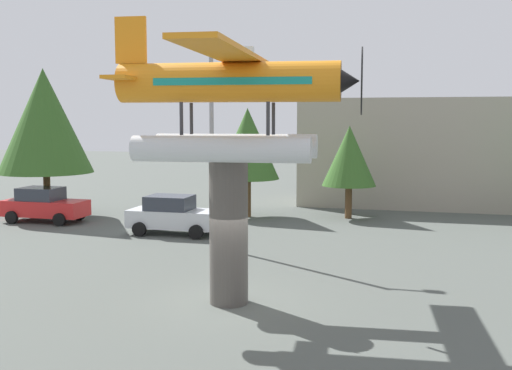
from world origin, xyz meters
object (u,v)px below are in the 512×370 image
tree_west (45,121)px  tree_east (248,144)px  tree_center_back (349,156)px  storefront_building (411,152)px  car_near_red (44,205)px  floatplane_monument (233,100)px  car_mid_silver (174,215)px  display_pedestal (229,232)px  streetlight_primary (216,133)px

tree_west → tree_east: (10.26, 2.88, -1.20)m
tree_east → tree_center_back: size_ratio=1.19×
storefront_building → tree_west: tree_west is taller
car_near_red → tree_center_back: size_ratio=0.86×
tree_west → floatplane_monument: bearing=-40.7°
tree_east → storefront_building: bearing=40.1°
tree_west → tree_center_back: (15.53, 3.76, -1.82)m
tree_east → car_near_red: bearing=-155.9°
tree_center_back → car_mid_silver: bearing=-137.8°
display_pedestal → car_mid_silver: bearing=120.8°
streetlight_primary → tree_west: streetlight_primary is taller
display_pedestal → car_mid_silver: 10.97m
tree_center_back → tree_west: bearing=-166.4°
display_pedestal → tree_east: tree_east is taller
car_mid_silver → tree_center_back: bearing=42.2°
storefront_building → tree_center_back: bearing=-116.5°
car_mid_silver → tree_center_back: (7.18, 6.50, 2.40)m
streetlight_primary → display_pedestal: bearing=-68.8°
tree_west → streetlight_primary: bearing=-23.8°
streetlight_primary → tree_west: (-11.14, 4.91, 0.41)m
floatplane_monument → tree_center_back: floatplane_monument is taller
floatplane_monument → tree_west: (-14.06, 12.09, -0.69)m
display_pedestal → floatplane_monument: size_ratio=0.39×
streetlight_primary → tree_west: bearing=156.2°
display_pedestal → tree_center_back: size_ratio=0.85×
display_pedestal → car_mid_silver: size_ratio=0.98×
display_pedestal → storefront_building: bearing=78.1°
storefront_building → tree_center_back: (-3.06, -6.13, 0.08)m
tree_west → storefront_building: bearing=28.0°
floatplane_monument → tree_east: floatplane_monument is taller
car_near_red → car_mid_silver: 7.74m
tree_east → car_mid_silver: bearing=-108.8°
storefront_building → tree_west: bearing=-152.0°
car_mid_silver → tree_west: bearing=161.9°
floatplane_monument → storefront_building: floatplane_monument is taller
streetlight_primary → tree_center_back: streetlight_primary is taller
display_pedestal → floatplane_monument: floatplane_monument is taller
streetlight_primary → car_near_red: bearing=161.2°
display_pedestal → storefront_building: storefront_building is taller
storefront_building → tree_west: (-18.58, -9.89, 1.90)m
display_pedestal → tree_east: size_ratio=0.71×
display_pedestal → tree_west: 18.70m
display_pedestal → streetlight_primary: (-2.79, 7.20, 2.63)m
display_pedestal → tree_center_back: 16.00m
tree_east → floatplane_monument: bearing=-75.8°
car_mid_silver → storefront_building: (10.23, 12.63, 2.32)m
streetlight_primary → tree_east: (-0.88, 7.79, -0.79)m
car_mid_silver → tree_west: (-8.35, 2.73, 4.22)m
floatplane_monument → tree_west: floatplane_monument is taller
streetlight_primary → tree_center_back: (4.39, 8.67, -1.41)m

